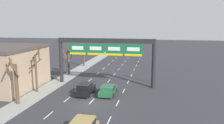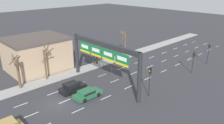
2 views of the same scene
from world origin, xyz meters
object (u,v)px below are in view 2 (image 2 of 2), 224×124
at_px(car_green, 87,94).
at_px(tree_bare_furthest, 18,71).
at_px(tree_bare_third, 46,62).
at_px(tree_bare_closest, 125,42).
at_px(traffic_light_near_gantry, 193,58).
at_px(tree_bare_second, 97,51).
at_px(traffic_light_mid_block, 150,76).
at_px(sign_gantry, 103,54).
at_px(car_black, 72,87).
at_px(traffic_light_far_end, 209,50).

bearing_deg(car_green, tree_bare_furthest, -148.43).
bearing_deg(tree_bare_third, tree_bare_closest, 89.40).
relative_size(car_green, traffic_light_near_gantry, 1.01).
bearing_deg(tree_bare_second, traffic_light_mid_block, -11.23).
bearing_deg(tree_bare_second, traffic_light_near_gantry, 31.52).
bearing_deg(sign_gantry, car_black, -108.27).
relative_size(car_green, tree_bare_second, 0.81).
relative_size(tree_bare_second, tree_bare_furthest, 0.92).
xyz_separation_m(sign_gantry, car_green, (1.45, -4.47, -4.84)).
xyz_separation_m(traffic_light_far_end, tree_bare_furthest, (-15.63, -32.75, -0.02)).
bearing_deg(tree_bare_third, tree_bare_furthest, -88.21).
bearing_deg(tree_bare_closest, car_green, -61.88).
bearing_deg(traffic_light_near_gantry, tree_bare_furthest, -121.46).
distance_m(car_green, tree_bare_second, 14.31).
distance_m(sign_gantry, tree_bare_second, 10.50).
bearing_deg(traffic_light_mid_block, car_black, -140.28).
relative_size(sign_gantry, tree_bare_furthest, 2.70).
height_order(traffic_light_mid_block, tree_bare_third, tree_bare_third).
height_order(traffic_light_far_end, tree_bare_third, tree_bare_third).
bearing_deg(sign_gantry, tree_bare_furthest, -128.53).
bearing_deg(car_green, tree_bare_third, -173.26).
bearing_deg(traffic_light_mid_block, tree_bare_closest, 144.13).
distance_m(car_black, tree_bare_furthest, 8.91).
relative_size(car_green, tree_bare_furthest, 0.74).
distance_m(tree_bare_third, tree_bare_furthest, 4.87).
bearing_deg(car_green, tree_bare_closest, 118.12).
relative_size(traffic_light_mid_block, tree_bare_closest, 0.79).
height_order(car_black, car_green, car_black).
height_order(car_black, tree_bare_second, tree_bare_second).
height_order(car_black, tree_bare_third, tree_bare_third).
bearing_deg(tree_bare_second, car_green, -45.43).
xyz_separation_m(car_black, traffic_light_far_end, (8.94, 27.29, 2.19)).
bearing_deg(tree_bare_second, sign_gantry, -33.46).
relative_size(tree_bare_closest, tree_bare_third, 0.87).
distance_m(car_black, tree_bare_closest, 20.10).
relative_size(sign_gantry, traffic_light_mid_block, 3.38).
bearing_deg(traffic_light_far_end, traffic_light_near_gantry, -88.32).
distance_m(tree_bare_closest, tree_bare_third, 19.43).
bearing_deg(tree_bare_furthest, tree_bare_third, 91.79).
distance_m(car_green, traffic_light_mid_block, 9.46).
xyz_separation_m(car_green, traffic_light_mid_block, (5.91, 6.93, 2.56)).
xyz_separation_m(sign_gantry, traffic_light_far_end, (7.28, 22.25, -2.53)).
height_order(traffic_light_near_gantry, tree_bare_second, tree_bare_second).
distance_m(traffic_light_near_gantry, tree_bare_closest, 15.86).
distance_m(traffic_light_far_end, tree_bare_third, 32.06).
bearing_deg(traffic_light_far_end, sign_gantry, -108.11).
distance_m(tree_bare_second, tree_bare_third, 11.26).
relative_size(traffic_light_far_end, tree_bare_second, 0.80).
bearing_deg(sign_gantry, traffic_light_mid_block, 18.48).
height_order(car_black, traffic_light_near_gantry, traffic_light_near_gantry).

